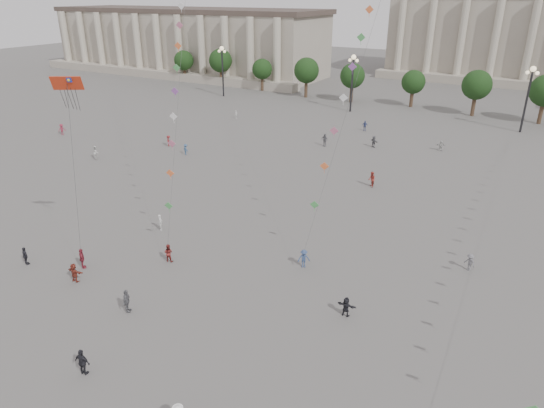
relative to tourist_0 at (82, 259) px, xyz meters
The scene contains 28 objects.
ground 13.57m from the tourist_0, 17.82° to the right, with size 360.00×360.00×0.00m, color #4E4C49.
hall_west 109.41m from the tourist_0, 124.68° to the left, with size 84.00×26.22×17.20m.
hall_central 126.44m from the tourist_0, 84.12° to the left, with size 48.30×34.30×35.50m.
tree_row 75.11m from the tourist_0, 80.10° to the left, with size 137.12×5.12×8.00m.
lamp_post_far_west 73.55m from the tourist_0, 115.99° to the left, with size 2.00×0.90×10.65m.
lamp_post_mid_west 66.21m from the tourist_0, 91.84° to the left, with size 2.00×0.90×10.65m.
lamp_post_mid_east 71.81m from the tourist_0, 67.05° to the left, with size 2.00×0.90×10.65m.
person_crowd_0 53.99m from the tourist_0, 84.46° to the left, with size 0.99×0.41×1.69m, color #36447A.
person_crowd_1 30.32m from the tourist_0, 136.36° to the left, with size 0.90×0.70×1.85m, color silver.
person_crowd_2 45.26m from the tourist_0, 143.70° to the left, with size 1.15×0.66×1.78m, color maroon.
person_crowd_3 22.20m from the tourist_0, 12.85° to the left, with size 1.40×0.45×1.51m, color #222227.
person_crowd_4 52.22m from the tourist_0, 69.03° to the left, with size 1.41×0.45×1.52m, color #B5B6B1.
person_crowd_6 32.38m from the tourist_0, 29.39° to the left, with size 0.98×0.56×1.52m, color slate.
person_crowd_10 53.28m from the tourist_0, 109.89° to the left, with size 0.54×0.36×1.49m, color silver.
person_crowd_12 46.54m from the tourist_0, 78.06° to the left, with size 1.61×0.51×1.73m, color slate.
person_crowd_13 8.77m from the tourist_0, 84.95° to the left, with size 0.59×0.39×1.62m, color silver.
person_crowd_16 42.46m from the tourist_0, 85.89° to the left, with size 1.13×0.47×1.93m, color #5E5E63.
person_crowd_17 35.14m from the tourist_0, 119.39° to the left, with size 1.06×0.61×1.64m, color maroon.
person_crowd_18 33.37m from the tourist_0, 63.71° to the left, with size 0.92×0.72×1.89m, color #9E342B.
person_crowd_19 31.20m from the tourist_0, 113.34° to the left, with size 1.01×0.58×1.56m, color #395A82.
tourist_0 is the anchor object (origin of this frame).
tourist_1 5.08m from the tourist_0, 156.57° to the right, with size 0.95×0.40×1.63m, color #222228.
tourist_2 2.06m from the tourist_0, 56.99° to the right, with size 1.50×0.48×1.61m, color maroon.
tourist_3 8.15m from the tourist_0, 18.32° to the right, with size 1.07×0.45×1.83m, color slate.
tourist_4 13.15m from the tourist_0, 40.08° to the right, with size 1.06×0.44×1.81m, color black.
kite_flyer_0 7.10m from the tourist_0, 39.36° to the left, with size 0.79×0.61×1.62m, color maroon.
kite_flyer_1 18.60m from the tourist_0, 30.49° to the left, with size 1.06×0.61×1.64m, color navy.
dragon_kite 13.81m from the tourist_0, 18.32° to the left, with size 2.15×1.60×14.37m.
Camera 1 is at (18.53, -18.42, 21.41)m, focal length 32.00 mm.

